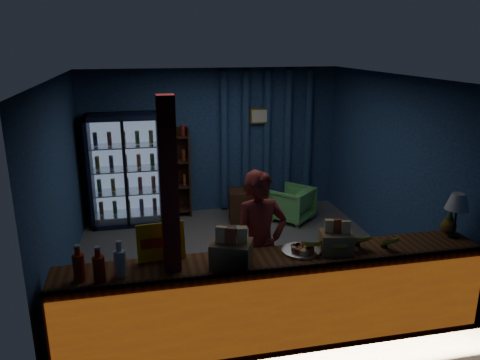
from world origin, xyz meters
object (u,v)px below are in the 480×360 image
object	(u,v)px
green_chair	(292,204)
shopkeeper	(260,246)
pastry_tray	(301,250)
table_lamp	(458,203)

from	to	relation	value
green_chair	shopkeeper	bearing A→B (deg)	23.09
green_chair	pastry_tray	bearing A→B (deg)	31.22
green_chair	table_lamp	size ratio (longest dim) A/B	1.29
shopkeeper	pastry_tray	bearing A→B (deg)	-60.68
table_lamp	pastry_tray	bearing A→B (deg)	179.70
green_chair	pastry_tray	xyz separation A→B (m)	(-0.98, -3.18, 0.67)
shopkeeper	green_chair	world-z (taller)	shopkeeper
green_chair	pastry_tray	size ratio (longest dim) A/B	1.62
pastry_tray	table_lamp	bearing A→B (deg)	-0.30
shopkeeper	green_chair	bearing A→B (deg)	55.48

